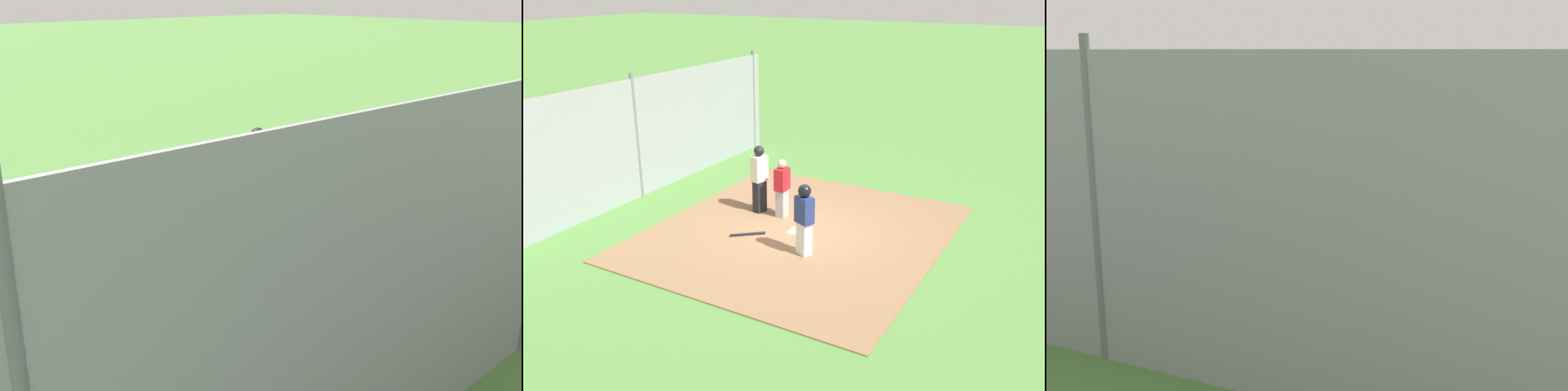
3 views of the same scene
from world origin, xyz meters
The scene contains 7 objects.
ground_plane centered at (0.00, 0.00, 0.00)m, with size 140.00×140.00×0.00m, color #51843D.
dirt_infield centered at (0.00, 0.00, 0.01)m, with size 7.20×6.40×0.03m, color #896647.
home_plate centered at (0.00, 0.00, 0.04)m, with size 0.44×0.44×0.02m, color white.
catcher centered at (-0.63, -0.82, 0.78)m, with size 0.39×0.27×1.47m.
umpire centered at (-0.62, -1.47, 0.94)m, with size 0.43×0.34×1.73m.
runner centered at (0.96, 0.64, 0.93)m, with size 0.39×0.45×1.59m.
baseball_bat centered at (0.76, -0.94, 0.06)m, with size 0.06×0.06×0.82m, color black.
Camera 1 is at (-6.62, -7.65, 4.02)m, focal length 43.59 mm.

